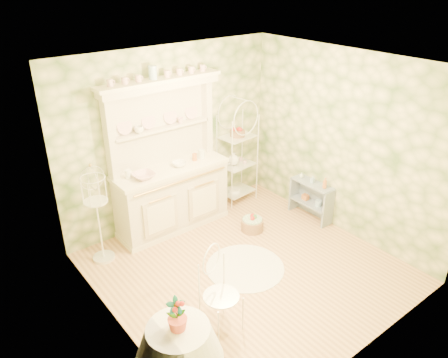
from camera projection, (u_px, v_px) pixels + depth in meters
floor at (247, 268)px, 5.88m from camera, size 3.60×3.60×0.00m
ceiling at (253, 66)px, 4.69m from camera, size 3.60×3.60×0.00m
wall_left at (112, 228)px, 4.29m from camera, size 3.60×3.60×0.00m
wall_right at (344, 144)px, 6.28m from camera, size 3.60×3.60×0.00m
wall_back at (171, 137)px, 6.55m from camera, size 3.60×3.60×0.00m
wall_front at (378, 246)px, 4.02m from camera, size 3.60×3.60×0.00m
kitchen_dresser at (170, 159)px, 6.34m from camera, size 1.87×0.61×2.29m
bakers_rack at (237, 154)px, 7.26m from camera, size 0.57×0.44×1.70m
side_shelf at (311, 200)px, 6.95m from camera, size 0.29×0.74×0.63m
round_table at (180, 355)px, 4.11m from camera, size 0.72×0.72×0.76m
cafe_chair at (221, 293)px, 4.71m from camera, size 0.59×0.59×1.00m
birdcage_stand at (97, 212)px, 5.75m from camera, size 0.35×0.35×1.49m
floor_basket at (252, 224)px, 6.68m from camera, size 0.41×0.41×0.23m
lace_rug at (245, 267)px, 5.89m from camera, size 1.34×1.34×0.01m
bowl_floral at (144, 178)px, 6.06m from camera, size 0.31×0.31×0.07m
bowl_white at (179, 166)px, 6.43m from camera, size 0.22×0.22×0.07m
cup_left at (139, 131)px, 6.03m from camera, size 0.17×0.17×0.10m
cup_right at (181, 121)px, 6.42m from camera, size 0.09×0.09×0.08m
potted_geranium at (176, 316)px, 3.91m from camera, size 0.21×0.17×0.33m
bottle_amber at (325, 184)px, 6.62m from camera, size 0.07×0.07×0.17m
bottle_blue at (312, 180)px, 6.81m from camera, size 0.06×0.06×0.12m
bottle_glass at (301, 176)px, 6.97m from camera, size 0.08×0.08×0.09m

